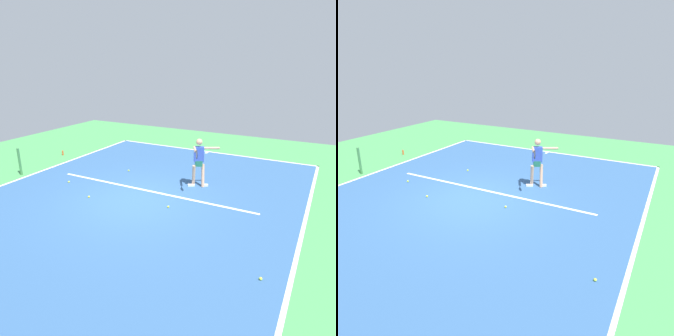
# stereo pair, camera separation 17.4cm
# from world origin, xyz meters

# --- Properties ---
(ground_plane) EXTENTS (21.82, 21.82, 0.00)m
(ground_plane) POSITION_xyz_m (0.00, 0.00, 0.00)
(ground_plane) COLOR #428E4C
(court_surface) EXTENTS (10.04, 13.29, 0.00)m
(court_surface) POSITION_xyz_m (0.00, 0.00, 0.00)
(court_surface) COLOR #2D5484
(court_surface) RESTS_ON ground_plane
(court_line_baseline_near) EXTENTS (10.04, 0.10, 0.01)m
(court_line_baseline_near) POSITION_xyz_m (0.00, -6.59, 0.00)
(court_line_baseline_near) COLOR white
(court_line_baseline_near) RESTS_ON ground_plane
(court_line_sideline_left) EXTENTS (0.10, 13.29, 0.01)m
(court_line_sideline_left) POSITION_xyz_m (-4.97, 0.00, 0.00)
(court_line_sideline_left) COLOR white
(court_line_sideline_left) RESTS_ON ground_plane
(court_line_sideline_right) EXTENTS (0.10, 13.29, 0.01)m
(court_line_sideline_right) POSITION_xyz_m (4.97, 0.00, 0.00)
(court_line_sideline_right) COLOR white
(court_line_sideline_right) RESTS_ON ground_plane
(court_line_service) EXTENTS (7.53, 0.10, 0.01)m
(court_line_service) POSITION_xyz_m (0.00, -0.92, 0.00)
(court_line_service) COLOR white
(court_line_service) RESTS_ON ground_plane
(court_line_centre_mark) EXTENTS (0.10, 0.30, 0.01)m
(court_line_centre_mark) POSITION_xyz_m (0.00, -6.39, 0.00)
(court_line_centre_mark) COLOR white
(court_line_centre_mark) RESTS_ON ground_plane
(net_post) EXTENTS (0.09, 0.09, 1.07)m
(net_post) POSITION_xyz_m (5.32, 0.00, 0.54)
(net_post) COLOR #38753D
(net_post) RESTS_ON ground_plane
(tennis_player) EXTENTS (0.98, 1.37, 1.75)m
(tennis_player) POSITION_xyz_m (-1.33, -2.10, 1.00)
(tennis_player) COLOR tan
(tennis_player) RESTS_ON ground_plane
(tennis_ball_near_player) EXTENTS (0.07, 0.07, 0.07)m
(tennis_ball_near_player) POSITION_xyz_m (1.46, 0.48, 0.03)
(tennis_ball_near_player) COLOR yellow
(tennis_ball_near_player) RESTS_ON ground_plane
(tennis_ball_by_baseline) EXTENTS (0.07, 0.07, 0.07)m
(tennis_ball_by_baseline) POSITION_xyz_m (-4.42, 2.03, 0.03)
(tennis_ball_by_baseline) COLOR #C6E53D
(tennis_ball_by_baseline) RESTS_ON ground_plane
(tennis_ball_centre_court) EXTENTS (0.07, 0.07, 0.07)m
(tennis_ball_centre_court) POSITION_xyz_m (-1.19, -0.07, 0.03)
(tennis_ball_centre_court) COLOR yellow
(tennis_ball_centre_court) RESTS_ON ground_plane
(tennis_ball_near_service_line) EXTENTS (0.07, 0.07, 0.07)m
(tennis_ball_near_service_line) POSITION_xyz_m (3.03, -0.22, 0.03)
(tennis_ball_near_service_line) COLOR #CCE033
(tennis_ball_near_service_line) RESTS_ON ground_plane
(tennis_ball_by_sideline) EXTENTS (0.07, 0.07, 0.07)m
(tennis_ball_by_sideline) POSITION_xyz_m (1.81, -2.31, 0.03)
(tennis_ball_by_sideline) COLOR #CCE033
(tennis_ball_by_sideline) RESTS_ON ground_plane
(water_bottle) EXTENTS (0.07, 0.07, 0.22)m
(water_bottle) POSITION_xyz_m (5.92, -2.79, 0.11)
(water_bottle) COLOR #D84C1E
(water_bottle) RESTS_ON ground_plane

